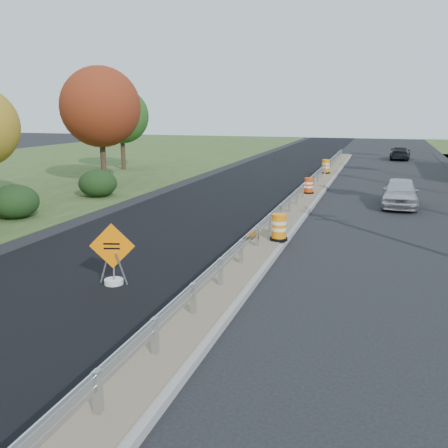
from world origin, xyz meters
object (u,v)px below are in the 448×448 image
(caution_sign, at_px, (113,269))
(car_silver, at_px, (400,192))
(barrel_median_far, at_px, (326,167))
(barrel_median_near, at_px, (279,228))
(car_dark_far, at_px, (400,153))
(barrel_median_mid, at_px, (309,186))

(caution_sign, relative_size, car_silver, 0.42)
(barrel_median_far, bearing_deg, barrel_median_near, -88.38)
(caution_sign, bearing_deg, car_dark_far, 62.81)
(barrel_median_mid, relative_size, barrel_median_far, 0.86)
(barrel_median_far, distance_m, car_silver, 11.55)
(barrel_median_near, bearing_deg, caution_sign, -123.99)
(barrel_median_mid, relative_size, car_silver, 0.20)
(caution_sign, relative_size, barrel_median_far, 1.75)
(barrel_median_near, xyz_separation_m, car_silver, (4.26, 9.13, 0.03))
(car_silver, bearing_deg, car_dark_far, 90.25)
(caution_sign, bearing_deg, barrel_median_far, 67.97)
(caution_sign, xyz_separation_m, barrel_median_near, (3.55, 5.27, 0.24))
(barrel_median_mid, relative_size, car_dark_far, 0.19)
(barrel_median_far, bearing_deg, caution_sign, -96.86)
(barrel_median_near, xyz_separation_m, barrel_median_far, (-0.56, 19.63, 0.03))
(caution_sign, distance_m, car_silver, 16.38)
(caution_sign, height_order, car_dark_far, caution_sign)
(caution_sign, distance_m, barrel_median_near, 6.36)
(barrel_median_near, bearing_deg, barrel_median_far, 91.62)
(barrel_median_mid, height_order, car_silver, car_silver)
(car_silver, bearing_deg, caution_sign, -116.76)
(barrel_median_near, distance_m, car_dark_far, 34.74)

